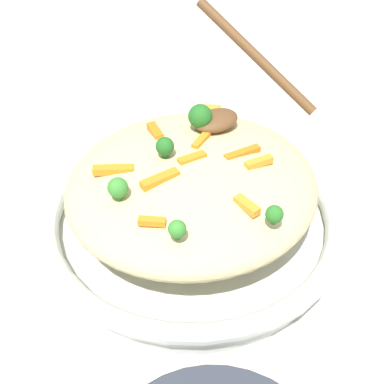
% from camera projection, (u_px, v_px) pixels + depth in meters
% --- Properties ---
extents(ground_plane, '(2.40, 2.40, 0.00)m').
position_uv_depth(ground_plane, '(192.00, 236.00, 0.59)').
color(ground_plane, beige).
extents(serving_bowl, '(0.35, 0.35, 0.05)m').
position_uv_depth(serving_bowl, '(192.00, 219.00, 0.58)').
color(serving_bowl, silver).
rests_on(serving_bowl, ground_plane).
extents(pasta_mound, '(0.28, 0.27, 0.07)m').
position_uv_depth(pasta_mound, '(192.00, 184.00, 0.54)').
color(pasta_mound, '#DBC689').
rests_on(pasta_mound, serving_bowl).
extents(carrot_piece_0, '(0.01, 0.03, 0.01)m').
position_uv_depth(carrot_piece_0, '(246.00, 206.00, 0.47)').
color(carrot_piece_0, orange).
rests_on(carrot_piece_0, pasta_mound).
extents(carrot_piece_1, '(0.02, 0.02, 0.01)m').
position_uv_depth(carrot_piece_1, '(152.00, 221.00, 0.45)').
color(carrot_piece_1, orange).
rests_on(carrot_piece_1, pasta_mound).
extents(carrot_piece_2, '(0.03, 0.01, 0.01)m').
position_uv_depth(carrot_piece_2, '(259.00, 162.00, 0.51)').
color(carrot_piece_2, orange).
rests_on(carrot_piece_2, pasta_mound).
extents(carrot_piece_3, '(0.04, 0.03, 0.01)m').
position_uv_depth(carrot_piece_3, '(113.00, 170.00, 0.51)').
color(carrot_piece_3, orange).
rests_on(carrot_piece_3, pasta_mound).
extents(carrot_piece_4, '(0.04, 0.01, 0.01)m').
position_uv_depth(carrot_piece_4, '(160.00, 179.00, 0.49)').
color(carrot_piece_4, orange).
rests_on(carrot_piece_4, pasta_mound).
extents(carrot_piece_5, '(0.04, 0.01, 0.01)m').
position_uv_depth(carrot_piece_5, '(242.00, 153.00, 0.53)').
color(carrot_piece_5, orange).
rests_on(carrot_piece_5, pasta_mound).
extents(carrot_piece_6, '(0.03, 0.03, 0.01)m').
position_uv_depth(carrot_piece_6, '(208.00, 109.00, 0.60)').
color(carrot_piece_6, orange).
rests_on(carrot_piece_6, pasta_mound).
extents(carrot_piece_7, '(0.03, 0.02, 0.01)m').
position_uv_depth(carrot_piece_7, '(201.00, 141.00, 0.54)').
color(carrot_piece_7, orange).
rests_on(carrot_piece_7, pasta_mound).
extents(carrot_piece_8, '(0.02, 0.03, 0.01)m').
position_uv_depth(carrot_piece_8, '(157.00, 131.00, 0.56)').
color(carrot_piece_8, orange).
rests_on(carrot_piece_8, pasta_mound).
extents(carrot_piece_9, '(0.03, 0.01, 0.01)m').
position_uv_depth(carrot_piece_9, '(191.00, 160.00, 0.51)').
color(carrot_piece_9, orange).
rests_on(carrot_piece_9, pasta_mound).
extents(broccoli_floret_0, '(0.02, 0.02, 0.02)m').
position_uv_depth(broccoli_floret_0, '(177.00, 229.00, 0.43)').
color(broccoli_floret_0, '#377928').
rests_on(broccoli_floret_0, pasta_mound).
extents(broccoli_floret_1, '(0.02, 0.02, 0.02)m').
position_uv_depth(broccoli_floret_1, '(274.00, 214.00, 0.45)').
color(broccoli_floret_1, '#296820').
rests_on(broccoli_floret_1, pasta_mound).
extents(broccoli_floret_2, '(0.02, 0.02, 0.02)m').
position_uv_depth(broccoli_floret_2, '(120.00, 190.00, 0.47)').
color(broccoli_floret_2, '#377928').
rests_on(broccoli_floret_2, pasta_mound).
extents(broccoli_floret_3, '(0.02, 0.02, 0.02)m').
position_uv_depth(broccoli_floret_3, '(165.00, 147.00, 0.51)').
color(broccoli_floret_3, '#205B1C').
rests_on(broccoli_floret_3, pasta_mound).
extents(broccoli_floret_4, '(0.03, 0.03, 0.03)m').
position_uv_depth(broccoli_floret_4, '(200.00, 117.00, 0.55)').
color(broccoli_floret_4, '#205B1C').
rests_on(broccoli_floret_4, pasta_mound).
extents(serving_spoon, '(0.14, 0.17, 0.11)m').
position_uv_depth(serving_spoon, '(233.00, 94.00, 0.57)').
color(serving_spoon, brown).
rests_on(serving_spoon, pasta_mound).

